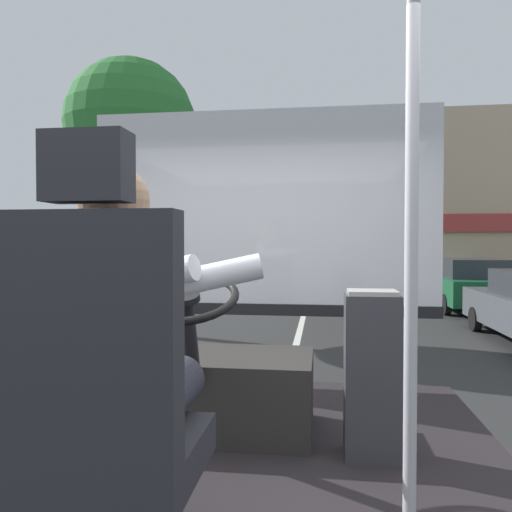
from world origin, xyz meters
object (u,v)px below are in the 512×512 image
object	(u,v)px
parked_car_green	(468,283)
steering_console	(207,388)
driver_seat	(106,407)
handrail_pole	(411,233)
fare_box	(372,374)
parked_car_silver	(427,270)
parked_car_white	(403,266)
bus_driver	(123,336)

from	to	relation	value
parked_car_green	steering_console	bearing A→B (deg)	-111.91
driver_seat	handrail_pole	world-z (taller)	handrail_pole
fare_box	parked_car_silver	bearing A→B (deg)	77.59
parked_car_green	fare_box	bearing A→B (deg)	-107.78
handrail_pole	parked_car_white	world-z (taller)	handrail_pole
driver_seat	parked_car_white	distance (m)	22.48
steering_console	parked_car_white	xyz separation A→B (m)	(4.33, 20.84, -0.26)
parked_car_silver	fare_box	bearing A→B (deg)	-102.41
fare_box	parked_car_silver	size ratio (longest dim) A/B	0.19
bus_driver	parked_car_white	xyz separation A→B (m)	(4.33, 21.94, -0.74)
handrail_pole	parked_car_silver	world-z (taller)	handrail_pole
handrail_pole	driver_seat	bearing A→B (deg)	-156.74
handrail_pole	parked_car_white	size ratio (longest dim) A/B	0.51
driver_seat	handrail_pole	bearing A→B (deg)	23.26
handrail_pole	parked_car_white	bearing A→B (deg)	80.96
bus_driver	parked_car_green	size ratio (longest dim) A/B	0.20
steering_console	parked_car_silver	bearing A→B (deg)	74.66
bus_driver	parked_car_green	xyz separation A→B (m)	(4.41, 12.06, -0.76)
parked_car_white	parked_car_green	bearing A→B (deg)	-89.57
parked_car_green	parked_car_white	world-z (taller)	parked_car_white
bus_driver	steering_console	distance (m)	1.20
bus_driver	parked_car_silver	world-z (taller)	bus_driver
driver_seat	parked_car_silver	size ratio (longest dim) A/B	0.32
steering_console	handrail_pole	xyz separation A→B (m)	(0.89, -0.83, 0.80)
driver_seat	bus_driver	xyz separation A→B (m)	(0.00, 0.12, 0.18)
parked_car_green	parked_car_silver	size ratio (longest dim) A/B	1.03
bus_driver	parked_car_white	size ratio (longest dim) A/B	0.20
bus_driver	parked_car_silver	distance (m)	17.75
driver_seat	parked_car_white	world-z (taller)	driver_seat
handrail_pole	parked_car_silver	distance (m)	17.31
fare_box	handrail_pole	bearing A→B (deg)	-84.17
driver_seat	steering_console	world-z (taller)	driver_seat
bus_driver	parked_car_silver	bearing A→B (deg)	75.60
bus_driver	parked_car_green	world-z (taller)	bus_driver
bus_driver	steering_console	bearing A→B (deg)	90.00
handrail_pole	fare_box	world-z (taller)	handrail_pole
driver_seat	parked_car_white	bearing A→B (deg)	78.88
handrail_pole	parked_car_silver	size ratio (longest dim) A/B	0.51
fare_box	parked_car_white	xyz separation A→B (m)	(3.51, 21.05, -0.42)
parked_car_white	parked_car_silver	bearing A→B (deg)	-89.05
bus_driver	steering_console	xyz separation A→B (m)	(-0.00, 1.10, -0.49)
parked_car_green	parked_car_silver	distance (m)	5.13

